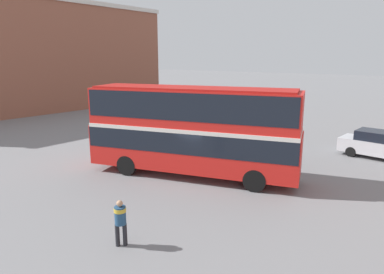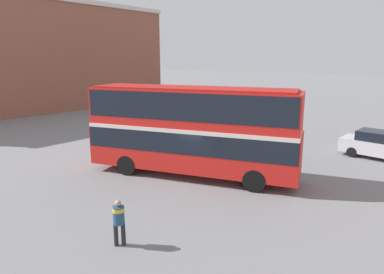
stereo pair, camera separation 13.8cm
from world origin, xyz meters
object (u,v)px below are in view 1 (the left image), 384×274
parked_car_kerb_near (244,109)px  parked_car_side_street (380,145)px  double_decker_bus (192,126)px  pedestrian_foreground (120,218)px  parked_car_kerb_far (221,118)px

parked_car_kerb_near → parked_car_side_street: (14.63, -7.73, 0.01)m
parked_car_kerb_near → parked_car_side_street: parked_car_side_street is taller
double_decker_bus → parked_car_kerb_near: size_ratio=2.44×
parked_car_kerb_near → parked_car_side_street: 16.54m
pedestrian_foreground → parked_car_kerb_far: bearing=-26.1°
double_decker_bus → parked_car_kerb_near: (-7.83, 17.72, -1.84)m
pedestrian_foreground → parked_car_side_street: size_ratio=0.34×
pedestrian_foreground → parked_car_kerb_near: bearing=-29.1°
parked_car_kerb_near → parked_car_side_street: size_ratio=0.96×
parked_car_kerb_far → pedestrian_foreground: bearing=126.2°
pedestrian_foreground → parked_car_kerb_near: parked_car_kerb_near is taller
parked_car_kerb_far → parked_car_side_street: (13.19, -1.66, 0.06)m
double_decker_bus → parked_car_kerb_near: double_decker_bus is taller
double_decker_bus → parked_car_kerb_far: bearing=98.5°
pedestrian_foreground → parked_car_kerb_far: (-9.09, 18.46, -0.21)m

